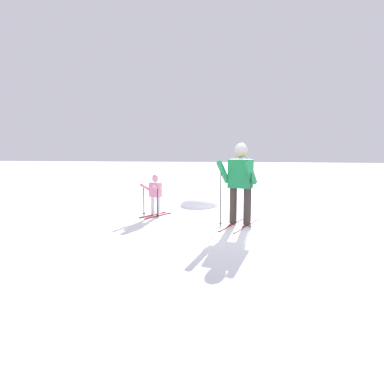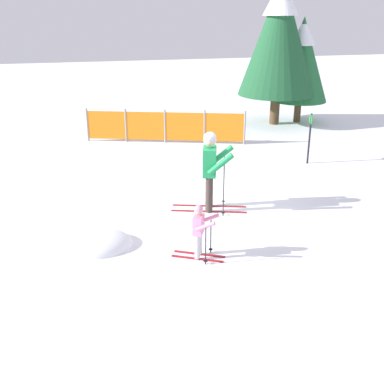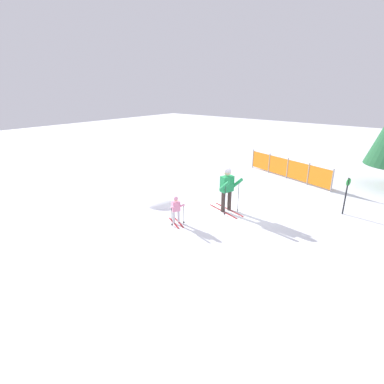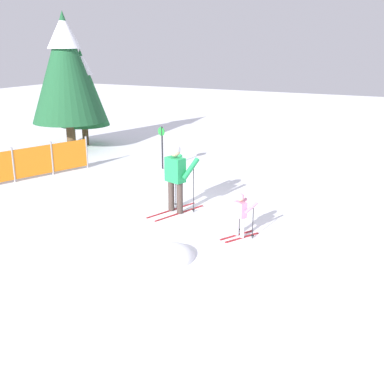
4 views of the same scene
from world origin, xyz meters
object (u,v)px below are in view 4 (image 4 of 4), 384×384
(skier_adult, at_px, (176,172))
(safety_fence, at_px, (13,165))
(skier_child, at_px, (241,212))
(conifer_near, at_px, (82,87))
(conifer_far, at_px, (66,66))
(trail_marker, at_px, (162,143))

(skier_adult, xyz_separation_m, safety_fence, (0.11, 5.52, -0.48))
(skier_child, bearing_deg, conifer_near, 83.69)
(conifer_far, xyz_separation_m, conifer_near, (0.95, 0.09, -0.83))
(skier_child, height_order, trail_marker, trail_marker)
(trail_marker, bearing_deg, safety_fence, 137.83)
(skier_adult, distance_m, safety_fence, 5.54)
(skier_child, distance_m, trail_marker, 6.15)
(skier_child, distance_m, safety_fence, 7.54)
(conifer_far, bearing_deg, skier_adult, -122.30)
(skier_child, relative_size, trail_marker, 0.70)
(skier_child, height_order, conifer_near, conifer_near)
(conifer_far, height_order, trail_marker, conifer_far)
(skier_adult, height_order, trail_marker, skier_adult)
(skier_adult, relative_size, safety_fence, 0.35)
(conifer_near, xyz_separation_m, trail_marker, (-1.95, -4.74, -1.45))
(skier_adult, bearing_deg, safety_fence, 106.83)
(skier_child, distance_m, conifer_far, 10.80)
(skier_child, relative_size, conifer_near, 0.26)
(skier_child, xyz_separation_m, safety_fence, (0.87, 7.49, -0.04))
(trail_marker, bearing_deg, conifer_far, 77.91)
(skier_adult, height_order, safety_fence, skier_adult)
(skier_child, bearing_deg, safety_fence, 111.17)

